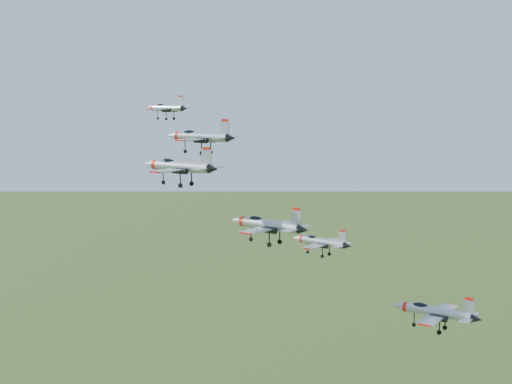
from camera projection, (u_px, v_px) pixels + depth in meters
The scene contains 6 objects.
jet_lead at pixel (166, 108), 131.34m from camera, with size 10.77×8.94×2.88m.
jet_left_high at pixel (200, 136), 113.27m from camera, with size 13.58×11.18×3.64m.
jet_right_high at pixel (179, 166), 99.64m from camera, with size 13.51×11.08×3.62m.
jet_left_low at pixel (320, 241), 114.32m from camera, with size 11.30×9.35×3.02m.
jet_right_low at pixel (267, 224), 96.84m from camera, with size 13.18×10.90×3.52m.
jet_trail at pixel (434, 311), 91.09m from camera, with size 12.08×9.93×3.24m.
Camera 1 is at (60.61, -91.48, 139.35)m, focal length 50.00 mm.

